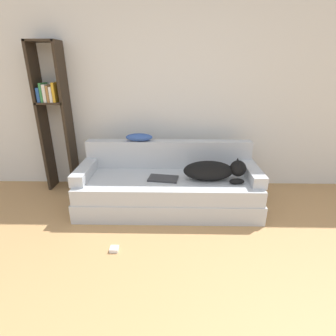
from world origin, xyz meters
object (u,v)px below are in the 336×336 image
(bookshelf, at_px, (54,112))
(throw_pillow, at_px, (139,137))
(laptop, at_px, (163,178))
(power_adapter, at_px, (114,249))
(dog, at_px, (214,170))
(couch, at_px, (168,192))

(bookshelf, bearing_deg, throw_pillow, -11.12)
(laptop, bearing_deg, throw_pillow, 136.84)
(power_adapter, bearing_deg, throw_pillow, 83.99)
(dog, height_order, laptop, dog)
(couch, height_order, laptop, laptop)
(laptop, height_order, power_adapter, laptop)
(couch, distance_m, laptop, 0.22)
(dog, distance_m, bookshelf, 2.14)
(throw_pillow, xyz_separation_m, bookshelf, (-1.11, 0.22, 0.27))
(dog, bearing_deg, couch, 171.56)
(dog, xyz_separation_m, laptop, (-0.57, 0.01, -0.11))
(dog, bearing_deg, throw_pillow, 155.19)
(laptop, height_order, bookshelf, bookshelf)
(laptop, xyz_separation_m, bookshelf, (-1.41, 0.61, 0.64))
(couch, relative_size, throw_pillow, 6.33)
(dog, bearing_deg, power_adapter, -143.11)
(laptop, bearing_deg, power_adapter, -110.61)
(throw_pillow, bearing_deg, dog, -24.81)
(dog, height_order, power_adapter, dog)
(laptop, distance_m, throw_pillow, 0.62)
(couch, xyz_separation_m, power_adapter, (-0.48, -0.82, -0.17))
(bookshelf, bearing_deg, laptop, -23.29)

